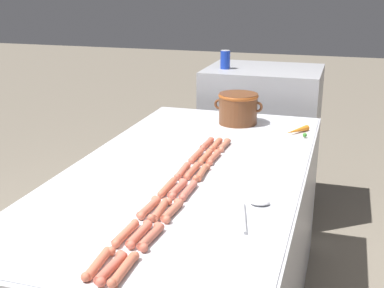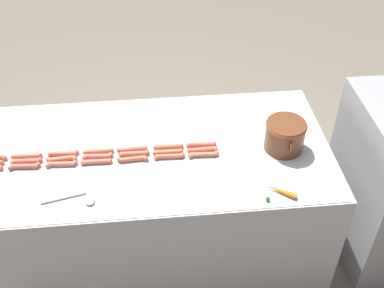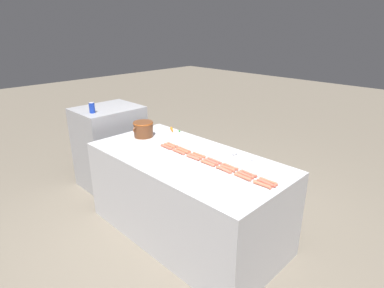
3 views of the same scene
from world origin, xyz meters
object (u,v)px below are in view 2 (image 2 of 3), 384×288
object	(u,v)px
hot_dog_5	(168,147)
hot_dog_13	(202,150)
hot_dog_9	(61,159)
hot_dog_19	(169,156)
bean_pot	(285,134)
hot_dog_20	(203,155)
hot_dog_3	(98,151)
hot_dog_15	(24,166)
hot_dog_2	(63,153)
serving_spoon	(81,200)
hot_dog_12	(168,152)
hot_dog_17	(96,162)
hot_dog_16	(62,164)
hot_dog_6	(201,145)
hot_dog_18	(133,159)
hot_dog_11	(134,154)
hot_dog_1	(26,156)
hot_dog_10	(98,156)
hot_dog_4	(132,149)
carrot	(279,191)
hot_dog_8	(26,161)

from	to	relation	value
hot_dog_5	hot_dog_13	world-z (taller)	same
hot_dog_9	hot_dog_19	size ratio (longest dim) A/B	1.00
bean_pot	hot_dog_20	bearing A→B (deg)	-86.22
hot_dog_3	hot_dog_15	xyz separation A→B (m)	(0.08, -0.38, 0.00)
hot_dog_15	hot_dog_20	xyz separation A→B (m)	(0.00, 0.94, 0.00)
hot_dog_2	serving_spoon	bearing A→B (deg)	18.99
hot_dog_15	hot_dog_19	world-z (taller)	same
hot_dog_2	hot_dog_12	bearing A→B (deg)	85.50
hot_dog_13	hot_dog_17	size ratio (longest dim) A/B	1.00
hot_dog_19	hot_dog_16	bearing A→B (deg)	-89.53
hot_dog_12	hot_dog_6	bearing A→B (deg)	103.18
hot_dog_18	hot_dog_9	bearing A→B (deg)	-95.94
hot_dog_11	hot_dog_1	bearing A→B (deg)	-93.82
hot_dog_11	hot_dog_15	distance (m)	0.57
hot_dog_20	serving_spoon	size ratio (longest dim) A/B	0.62
hot_dog_3	hot_dog_12	xyz separation A→B (m)	(0.04, 0.38, 0.00)
hot_dog_5	hot_dog_10	bearing A→B (deg)	-84.16
hot_dog_2	hot_dog_18	size ratio (longest dim) A/B	1.00
hot_dog_10	hot_dog_20	world-z (taller)	same
hot_dog_2	hot_dog_12	xyz separation A→B (m)	(0.04, 0.56, 0.00)
hot_dog_4	hot_dog_17	world-z (taller)	same
hot_dog_3	hot_dog_5	size ratio (longest dim) A/B	1.00
hot_dog_9	bean_pot	size ratio (longest dim) A/B	0.61
hot_dog_11	hot_dog_19	bearing A→B (deg)	77.73
hot_dog_11	hot_dog_2	bearing A→B (deg)	-95.99
hot_dog_3	serving_spoon	world-z (taller)	hot_dog_3
hot_dog_2	hot_dog_20	size ratio (longest dim) A/B	1.00
hot_dog_11	hot_dog_3	bearing A→B (deg)	-101.87
hot_dog_15	hot_dog_20	size ratio (longest dim) A/B	1.00
hot_dog_9	serving_spoon	size ratio (longest dim) A/B	0.62
hot_dog_3	hot_dog_12	world-z (taller)	same
hot_dog_9	hot_dog_19	xyz separation A→B (m)	(0.04, 0.57, 0.00)
hot_dog_15	carrot	bearing A→B (deg)	76.45
hot_dog_10	hot_dog_13	distance (m)	0.57
hot_dog_3	serving_spoon	bearing A→B (deg)	-10.98
hot_dog_5	carrot	size ratio (longest dim) A/B	1.05
hot_dog_2	hot_dog_6	xyz separation A→B (m)	(0.00, 0.75, 0.00)
hot_dog_12	hot_dog_8	bearing A→B (deg)	-90.05
hot_dog_13	hot_dog_18	world-z (taller)	same
bean_pot	hot_dog_13	bearing A→B (deg)	-91.39
hot_dog_13	hot_dog_17	bearing A→B (deg)	-85.88
hot_dog_15	hot_dog_18	xyz separation A→B (m)	(-0.00, 0.56, 0.00)
hot_dog_8	hot_dog_11	xyz separation A→B (m)	(-0.00, 0.57, 0.00)
hot_dog_18	hot_dog_15	bearing A→B (deg)	-89.95
hot_dog_4	hot_dog_6	distance (m)	0.38
serving_spoon	hot_dog_2	bearing A→B (deg)	-161.01
serving_spoon	hot_dog_3	bearing A→B (deg)	169.02
hot_dog_6	hot_dog_19	world-z (taller)	same
bean_pot	hot_dog_19	bearing A→B (deg)	-87.65
hot_dog_12	carrot	xyz separation A→B (m)	(0.35, 0.53, 0.00)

